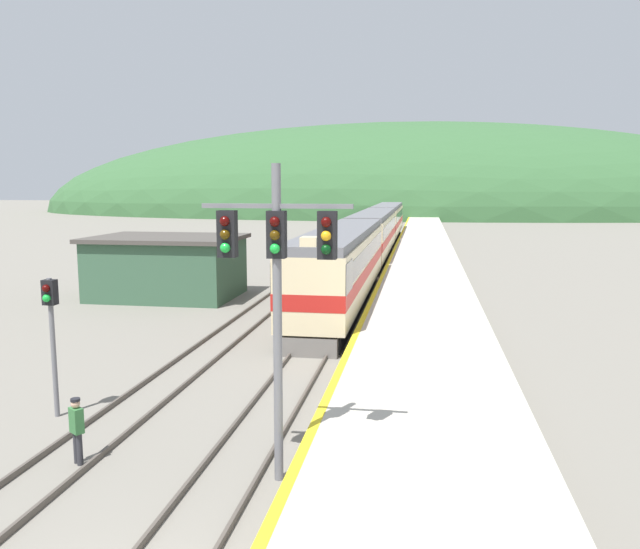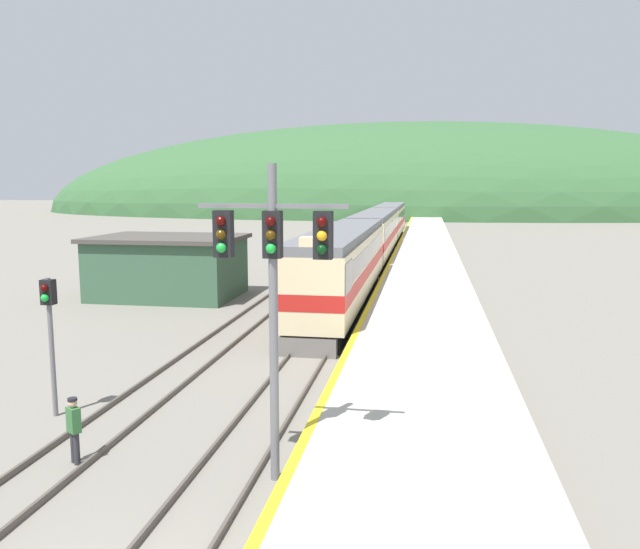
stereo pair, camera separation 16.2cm
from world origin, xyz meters
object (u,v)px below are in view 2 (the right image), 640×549
signal_post_siding (49,318)px  carriage_third (390,220)px  express_train_lead_car (342,265)px  carriage_second (375,234)px  track_worker (74,427)px  signal_mast_main (273,269)px

signal_post_siding → carriage_third: bearing=84.4°
express_train_lead_car → carriage_second: 22.07m
carriage_third → track_worker: 64.40m
express_train_lead_car → track_worker: (-3.74, -20.05, -1.43)m
carriage_second → signal_post_siding: size_ratio=5.26×
carriage_second → track_worker: size_ratio=13.05×
carriage_second → carriage_third: same height
carriage_third → signal_mast_main: 64.34m
carriage_second → carriage_third: size_ratio=1.00×
express_train_lead_car → carriage_second: size_ratio=0.97×
carriage_second → signal_mast_main: signal_mast_main is taller
carriage_third → signal_post_siding: bearing=-95.6°
carriage_second → carriage_third: 22.16m
carriage_second → signal_mast_main: bearing=-88.4°
express_train_lead_car → track_worker: express_train_lead_car is taller
carriage_second → signal_mast_main: size_ratio=3.01×
express_train_lead_car → signal_post_siding: size_ratio=5.10×
signal_post_siding → signal_mast_main: bearing=-21.0°
express_train_lead_car → signal_post_siding: express_train_lead_car is taller
signal_mast_main → signal_post_siding: 7.96m
express_train_lead_car → carriage_second: express_train_lead_car is taller
carriage_third → track_worker: carriage_third is taller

